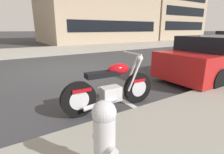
{
  "coord_description": "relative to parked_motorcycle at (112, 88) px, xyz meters",
  "views": [
    {
      "loc": [
        -2.24,
        -6.67,
        1.6
      ],
      "look_at": [
        -0.26,
        -3.58,
        0.59
      ],
      "focal_mm": 28.0,
      "sensor_mm": 36.0,
      "label": 1
    }
  ],
  "objects": [
    {
      "name": "ground_plane",
      "position": [
        0.44,
        3.84,
        -0.44
      ],
      "size": [
        260.0,
        260.0,
        0.0
      ],
      "primitive_type": "plane",
      "color": "#333335"
    },
    {
      "name": "sidewalk_far_curb",
      "position": [
        12.44,
        10.55,
        -0.37
      ],
      "size": [
        120.0,
        5.0,
        0.14
      ],
      "primitive_type": "cube",
      "color": "gray",
      "rests_on": "ground"
    },
    {
      "name": "parking_stall_stripe",
      "position": [
        0.44,
        0.23,
        -0.44
      ],
      "size": [
        0.12,
        2.2,
        0.01
      ],
      "primitive_type": "cube",
      "color": "silver",
      "rests_on": "ground"
    },
    {
      "name": "parked_motorcycle",
      "position": [
        0.0,
        0.0,
        0.0
      ],
      "size": [
        2.05,
        0.62,
        1.14
      ],
      "rotation": [
        0.0,
        0.0,
        -0.06
      ],
      "color": "black",
      "rests_on": "ground"
    },
    {
      "name": "parked_car_near_corner",
      "position": [
        4.37,
        0.15,
        0.23
      ],
      "size": [
        4.6,
        1.82,
        1.39
      ],
      "rotation": [
        0.0,
        0.0,
        -0.01
      ],
      "color": "#AD1919",
      "rests_on": "ground"
    },
    {
      "name": "fire_hydrant",
      "position": [
        -1.05,
        -1.52,
        0.13
      ],
      "size": [
        0.24,
        0.36,
        0.82
      ],
      "color": "#B7B7BC",
      "rests_on": "sidewalk_near_curb"
    },
    {
      "name": "townhouse_corner_block",
      "position": [
        8.82,
        17.99,
        3.8
      ],
      "size": [
        12.63,
        10.35,
        8.48
      ],
      "color": "tan",
      "rests_on": "ground"
    },
    {
      "name": "townhouse_near_left",
      "position": [
        20.2,
        17.53,
        4.1
      ],
      "size": [
        9.52,
        9.44,
        9.08
      ],
      "color": "tan",
      "rests_on": "ground"
    }
  ]
}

